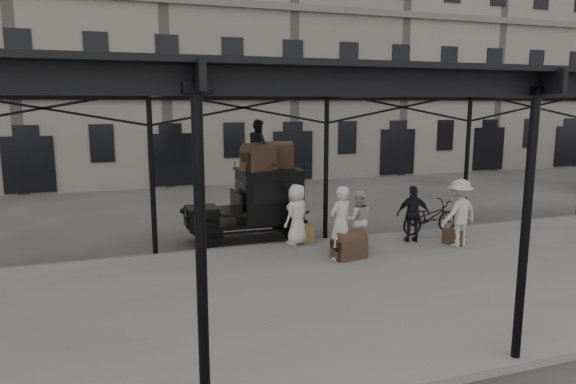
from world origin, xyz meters
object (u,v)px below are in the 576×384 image
object	(u,v)px
porter_official	(413,214)
steamer_trunk_platform	(349,247)
taxi	(259,201)
porter_left	(340,223)
steamer_trunk_roof_near	(258,159)
bicycle	(430,217)

from	to	relation	value
porter_official	steamer_trunk_platform	world-z (taller)	porter_official
taxi	porter_left	distance (m)	3.43
porter_left	steamer_trunk_roof_near	distance (m)	3.53
taxi	steamer_trunk_roof_near	size ratio (longest dim) A/B	3.79
steamer_trunk_roof_near	porter_left	bearing A→B (deg)	-87.09
bicycle	porter_official	bearing A→B (deg)	118.57
taxi	bicycle	distance (m)	5.34
bicycle	steamer_trunk_platform	xyz separation A→B (m)	(-3.51, -1.54, -0.21)
taxi	porter_official	xyz separation A→B (m)	(4.01, -2.32, -0.22)
porter_left	steamer_trunk_roof_near	world-z (taller)	steamer_trunk_roof_near
taxi	porter_left	world-z (taller)	taxi
taxi	bicycle	world-z (taller)	taxi
porter_official	steamer_trunk_roof_near	bearing A→B (deg)	-12.95
steamer_trunk_roof_near	bicycle	bearing A→B (deg)	-37.50
taxi	steamer_trunk_roof_near	xyz separation A→B (m)	(-0.08, -0.25, 1.33)
bicycle	steamer_trunk_roof_near	distance (m)	5.63
porter_left	steamer_trunk_roof_near	bearing A→B (deg)	-85.94
porter_left	taxi	bearing A→B (deg)	-88.92
steamer_trunk_platform	porter_official	bearing A→B (deg)	8.07
steamer_trunk_roof_near	steamer_trunk_platform	world-z (taller)	steamer_trunk_roof_near
porter_official	steamer_trunk_roof_near	distance (m)	4.84
taxi	steamer_trunk_roof_near	bearing A→B (deg)	-108.07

